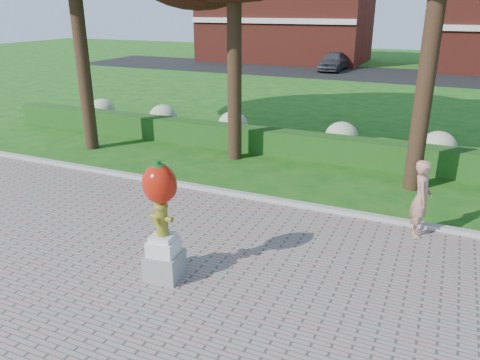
{
  "coord_description": "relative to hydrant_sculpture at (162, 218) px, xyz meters",
  "views": [
    {
      "loc": [
        4.09,
        -7.16,
        4.65
      ],
      "look_at": [
        0.43,
        1.0,
        1.31
      ],
      "focal_mm": 35.0,
      "sensor_mm": 36.0,
      "label": 1
    }
  ],
  "objects": [
    {
      "name": "building_left",
      "position": [
        -9.85,
        35.03,
        2.29
      ],
      "size": [
        14.0,
        8.0,
        7.0
      ],
      "primitive_type": "cube",
      "color": "maroon",
      "rests_on": "ground"
    },
    {
      "name": "woman",
      "position": [
        4.0,
        3.63,
        -0.33
      ],
      "size": [
        0.45,
        0.64,
        1.67
      ],
      "primitive_type": "imported",
      "rotation": [
        0.0,
        0.0,
        1.65
      ],
      "color": "tan",
      "rests_on": "walkway"
    },
    {
      "name": "hydrant_sculpture",
      "position": [
        0.0,
        0.0,
        0.0
      ],
      "size": [
        0.66,
        0.66,
        2.21
      ],
      "rotation": [
        0.0,
        0.0,
        0.12
      ],
      "color": "gray",
      "rests_on": "walkway"
    },
    {
      "name": "street",
      "position": [
        0.15,
        29.03,
        -1.2
      ],
      "size": [
        50.0,
        8.0,
        0.02
      ],
      "primitive_type": "cube",
      "color": "black",
      "rests_on": "ground"
    },
    {
      "name": "lawn_hedge",
      "position": [
        0.15,
        8.03,
        -0.81
      ],
      "size": [
        24.0,
        0.7,
        0.8
      ],
      "primitive_type": "cube",
      "color": "#154B16",
      "rests_on": "ground"
    },
    {
      "name": "hydrangea_row",
      "position": [
        0.72,
        9.03,
        -0.66
      ],
      "size": [
        20.1,
        1.1,
        0.99
      ],
      "color": "#ADB288",
      "rests_on": "ground"
    },
    {
      "name": "curb",
      "position": [
        0.15,
        4.03,
        -1.13
      ],
      "size": [
        40.0,
        0.18,
        0.15
      ],
      "primitive_type": "cube",
      "color": "#ADADA5",
      "rests_on": "ground"
    },
    {
      "name": "parked_car",
      "position": [
        -4.13,
        29.77,
        -0.48
      ],
      "size": [
        1.68,
        4.16,
        1.42
      ],
      "primitive_type": "imported",
      "rotation": [
        0.0,
        0.0,
        -0.0
      ],
      "color": "#404448",
      "rests_on": "street"
    },
    {
      "name": "ground",
      "position": [
        0.15,
        1.03,
        -1.21
      ],
      "size": [
        100.0,
        100.0,
        0.0
      ],
      "primitive_type": "plane",
      "color": "#185415",
      "rests_on": "ground"
    }
  ]
}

